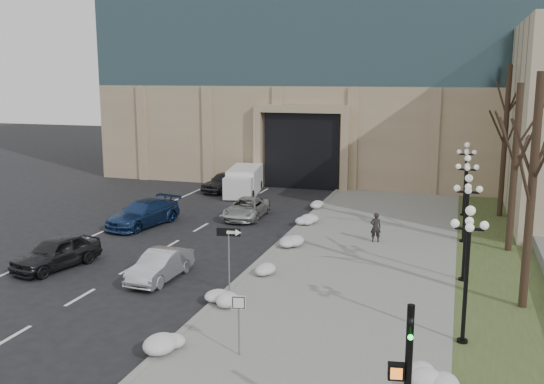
{
  "coord_description": "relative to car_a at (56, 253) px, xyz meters",
  "views": [
    {
      "loc": [
        7.85,
        -13.9,
        8.85
      ],
      "look_at": [
        -0.39,
        12.54,
        3.5
      ],
      "focal_mm": 40.0,
      "sensor_mm": 36.0,
      "label": 1
    }
  ],
  "objects": [
    {
      "name": "lamppost_d",
      "position": [
        18.09,
        16.51,
        2.33
      ],
      "size": [
        1.18,
        1.18,
        4.76
      ],
      "color": "black",
      "rests_on": "ground"
    },
    {
      "name": "lamppost_c",
      "position": [
        18.09,
        10.01,
        2.33
      ],
      "size": [
        1.18,
        1.18,
        4.76
      ],
      "color": "black",
      "rests_on": "ground"
    },
    {
      "name": "car_a",
      "position": [
        0.0,
        0.0,
        0.0
      ],
      "size": [
        2.78,
        4.68,
        1.49
      ],
      "primitive_type": "imported",
      "rotation": [
        0.0,
        0.0,
        -0.25
      ],
      "color": "black",
      "rests_on": "ground"
    },
    {
      "name": "snow_clump_b",
      "position": [
        9.05,
        -6.44,
        -0.45
      ],
      "size": [
        1.1,
        1.6,
        0.36
      ],
      "primitive_type": "ellipsoid",
      "color": "silver",
      "rests_on": "sidewalk"
    },
    {
      "name": "tree_near",
      "position": [
        20.29,
        1.01,
        5.08
      ],
      "size": [
        3.2,
        3.2,
        9.0
      ],
      "color": "black",
      "rests_on": "ground"
    },
    {
      "name": "snow_clump_g",
      "position": [
        8.9,
        15.73,
        -0.45
      ],
      "size": [
        1.1,
        1.6,
        0.36
      ],
      "primitive_type": "ellipsoid",
      "color": "silver",
      "rests_on": "sidewalk"
    },
    {
      "name": "curb",
      "position": [
        8.79,
        5.01,
        -0.68
      ],
      "size": [
        0.3,
        40.0,
        0.14
      ],
      "primitive_type": "cube",
      "color": "gray",
      "rests_on": "ground"
    },
    {
      "name": "box_truck",
      "position": [
        2.16,
        19.63,
        0.19
      ],
      "size": [
        3.13,
        6.35,
        1.93
      ],
      "rotation": [
        0.0,
        0.0,
        0.18
      ],
      "color": "silver",
      "rests_on": "ground"
    },
    {
      "name": "keep_sign",
      "position": [
        11.32,
        -6.11,
        0.8
      ],
      "size": [
        0.45,
        0.13,
        2.1
      ],
      "rotation": [
        0.0,
        0.0,
        0.2
      ],
      "color": "slate",
      "rests_on": "ground"
    },
    {
      "name": "car_e",
      "position": [
        0.46,
        20.04,
        0.02
      ],
      "size": [
        2.85,
        4.82,
        1.54
      ],
      "primitive_type": "imported",
      "rotation": [
        0.0,
        0.0,
        -0.24
      ],
      "color": "#2D2D32",
      "rests_on": "ground"
    },
    {
      "name": "tree_mid",
      "position": [
        20.29,
        9.01,
        4.76
      ],
      "size": [
        3.2,
        3.2,
        8.5
      ],
      "color": "black",
      "rests_on": "ground"
    },
    {
      "name": "snow_clump_f",
      "position": [
        9.15,
        11.24,
        -0.45
      ],
      "size": [
        1.1,
        1.6,
        0.36
      ],
      "primitive_type": "ellipsoid",
      "color": "silver",
      "rests_on": "sidewalk"
    },
    {
      "name": "lamppost_b",
      "position": [
        18.09,
        3.51,
        2.33
      ],
      "size": [
        1.18,
        1.18,
        4.76
      ],
      "color": "black",
      "rests_on": "ground"
    },
    {
      "name": "one_way_sign",
      "position": [
        9.06,
        -0.7,
        1.54
      ],
      "size": [
        1.04,
        0.31,
        2.77
      ],
      "rotation": [
        0.0,
        0.0,
        0.18
      ],
      "color": "slate",
      "rests_on": "ground"
    },
    {
      "name": "snow_clump_h",
      "position": [
        17.29,
        -6.41,
        -0.45
      ],
      "size": [
        1.1,
        1.6,
        0.36
      ],
      "primitive_type": "ellipsoid",
      "color": "silver",
      "rests_on": "sidewalk"
    },
    {
      "name": "car_b",
      "position": [
        5.39,
        -0.04,
        -0.1
      ],
      "size": [
        1.56,
        4.0,
        1.3
      ],
      "primitive_type": "imported",
      "rotation": [
        0.0,
        0.0,
        -0.05
      ],
      "color": "#B2B4BA",
      "rests_on": "ground"
    },
    {
      "name": "pedestrian",
      "position": [
        13.62,
        8.55,
        0.17
      ],
      "size": [
        0.66,
        0.53,
        1.58
      ],
      "primitive_type": "imported",
      "rotation": [
        0.0,
        0.0,
        3.43
      ],
      "color": "black",
      "rests_on": "sidewalk"
    },
    {
      "name": "car_c",
      "position": [
        -0.15,
        8.37,
        0.01
      ],
      "size": [
        3.18,
        5.56,
        1.52
      ],
      "primitive_type": "imported",
      "rotation": [
        0.0,
        0.0,
        -0.21
      ],
      "color": "navy",
      "rests_on": "ground"
    },
    {
      "name": "snow_clump_d",
      "position": [
        9.47,
        2.05,
        -0.45
      ],
      "size": [
        1.1,
        1.6,
        0.36
      ],
      "primitive_type": "ellipsoid",
      "color": "silver",
      "rests_on": "sidewalk"
    },
    {
      "name": "car_d",
      "position": [
        5.08,
        12.11,
        -0.11
      ],
      "size": [
        2.26,
        4.63,
        1.27
      ],
      "primitive_type": "imported",
      "rotation": [
        0.0,
        0.0,
        0.04
      ],
      "color": "#BBBBBB",
      "rests_on": "ground"
    },
    {
      "name": "tree_far",
      "position": [
        20.29,
        17.01,
        5.41
      ],
      "size": [
        3.2,
        3.2,
        9.5
      ],
      "color": "black",
      "rests_on": "ground"
    },
    {
      "name": "lamppost_a",
      "position": [
        18.09,
        -2.99,
        2.33
      ],
      "size": [
        1.18,
        1.18,
        4.76
      ],
      "color": "black",
      "rests_on": "ground"
    },
    {
      "name": "sidewalk",
      "position": [
        13.29,
        5.01,
        -0.69
      ],
      "size": [
        9.0,
        40.0,
        0.12
      ],
      "primitive_type": "cube",
      "color": "gray",
      "rests_on": "ground"
    },
    {
      "name": "grass_strip",
      "position": [
        19.79,
        5.01,
        -0.7
      ],
      "size": [
        4.0,
        40.0,
        0.1
      ],
      "primitive_type": "cube",
      "color": "#3D4C26",
      "rests_on": "ground"
    },
    {
      "name": "snow_clump_e",
      "position": [
        9.44,
        6.63,
        -0.45
      ],
      "size": [
        1.1,
        1.6,
        0.36
      ],
      "primitive_type": "ellipsoid",
      "color": "silver",
      "rests_on": "sidewalk"
    },
    {
      "name": "snow_clump_c",
      "position": [
        9.21,
        -2.09,
        -0.45
      ],
      "size": [
        1.1,
        1.6,
        0.36
      ],
      "primitive_type": "ellipsoid",
      "color": "silver",
      "rests_on": "sidewalk"
    }
  ]
}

